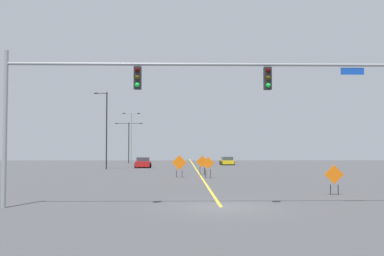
% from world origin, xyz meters
% --- Properties ---
extents(ground, '(151.54, 151.54, 0.00)m').
position_xyz_m(ground, '(0.00, 0.00, 0.00)').
color(ground, '#444447').
extents(road_centre_stripe, '(0.16, 84.19, 0.01)m').
position_xyz_m(road_centre_stripe, '(0.00, 42.09, 0.00)').
color(road_centre_stripe, yellow).
rests_on(road_centre_stripe, ground).
extents(traffic_signal_assembly, '(18.21, 0.44, 7.21)m').
position_xyz_m(traffic_signal_assembly, '(-3.51, -0.01, 5.48)').
color(traffic_signal_assembly, gray).
rests_on(traffic_signal_assembly, ground).
extents(street_lamp_far_left, '(2.88, 0.24, 8.61)m').
position_xyz_m(street_lamp_far_left, '(-10.27, 53.86, 5.01)').
color(street_lamp_far_left, gray).
rests_on(street_lamp_far_left, ground).
extents(street_lamp_mid_left, '(1.71, 0.24, 9.81)m').
position_xyz_m(street_lamp_mid_left, '(-11.48, 36.13, 5.31)').
color(street_lamp_mid_left, black).
rests_on(street_lamp_mid_left, ground).
extents(street_lamp_far_right, '(4.80, 0.24, 7.18)m').
position_xyz_m(street_lamp_far_right, '(-11.21, 58.37, 4.41)').
color(street_lamp_far_right, black).
rests_on(street_lamp_far_right, ground).
extents(construction_sign_right_shoulder, '(1.15, 0.25, 1.88)m').
position_xyz_m(construction_sign_right_shoulder, '(0.33, 26.44, 1.19)').
color(construction_sign_right_shoulder, orange).
rests_on(construction_sign_right_shoulder, ground).
extents(construction_sign_median_near, '(1.08, 0.30, 1.92)m').
position_xyz_m(construction_sign_median_near, '(0.55, 19.51, 1.23)').
color(construction_sign_median_near, orange).
rests_on(construction_sign_median_near, ground).
extents(construction_sign_left_lane, '(1.11, 0.12, 1.74)m').
position_xyz_m(construction_sign_left_lane, '(7.01, 5.13, 1.08)').
color(construction_sign_left_lane, orange).
rests_on(construction_sign_left_lane, ground).
extents(construction_sign_median_far, '(1.35, 0.37, 2.05)m').
position_xyz_m(construction_sign_median_far, '(-2.04, 20.44, 1.28)').
color(construction_sign_median_far, orange).
rests_on(construction_sign_median_far, ground).
extents(construction_sign_right_lane, '(1.20, 0.08, 1.95)m').
position_xyz_m(construction_sign_right_lane, '(0.21, 23.45, 1.24)').
color(construction_sign_right_lane, orange).
rests_on(construction_sign_right_lane, ground).
extents(car_yellow_mid, '(2.15, 3.93, 1.29)m').
position_xyz_m(car_yellow_mid, '(5.38, 50.35, 0.62)').
color(car_yellow_mid, gold).
rests_on(car_yellow_mid, ground).
extents(car_red_passing, '(2.25, 4.25, 1.42)m').
position_xyz_m(car_red_passing, '(-7.14, 41.06, 0.68)').
color(car_red_passing, red).
rests_on(car_red_passing, ground).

